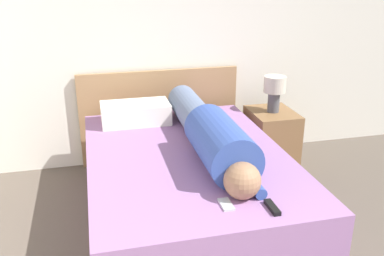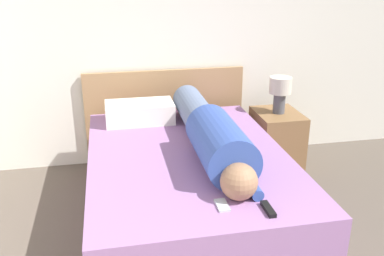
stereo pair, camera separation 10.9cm
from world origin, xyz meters
name	(u,v)px [view 2 (the right image)]	position (x,y,z in m)	size (l,w,h in m)	color
wall_back	(188,24)	(0.00, 3.97, 1.30)	(5.50, 0.06, 2.60)	silver
bed	(188,188)	(-0.23, 2.76, 0.28)	(1.39, 1.99, 0.56)	#936699
headboard	(166,116)	(-0.23, 3.90, 0.45)	(1.51, 0.04, 0.90)	#A37A51
nightstand	(276,141)	(0.75, 3.49, 0.28)	(0.40, 0.49, 0.55)	brown
table_lamp	(280,90)	(0.75, 3.49, 0.77)	(0.20, 0.20, 0.33)	#4C4C51
person_lying	(211,133)	(-0.07, 2.75, 0.70)	(0.33, 1.69, 0.33)	#936B4C
pillow_near_headboard	(140,112)	(-0.51, 3.49, 0.64)	(0.57, 0.31, 0.17)	silver
tv_remote	(268,209)	(0.05, 1.93, 0.57)	(0.04, 0.15, 0.02)	black
cell_phone	(222,205)	(-0.18, 2.03, 0.56)	(0.06, 0.13, 0.01)	#B2B7BC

